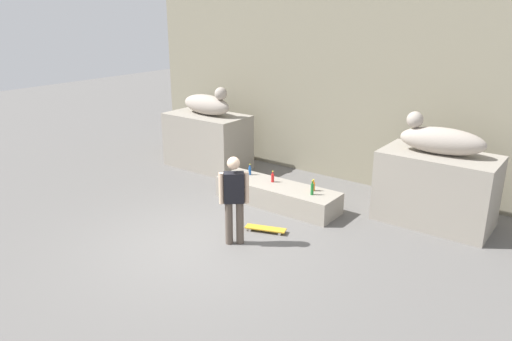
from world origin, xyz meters
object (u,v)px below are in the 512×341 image
object	(u,v)px
skateboard	(265,229)
statue_reclining_right	(440,140)
skater	(234,197)
bottle_blue	(250,170)
bottle_red	(273,178)
statue_reclining_left	(207,104)
bottle_green	(312,189)
bottle_orange	(313,186)

from	to	relation	value
skateboard	statue_reclining_right	bearing A→B (deg)	25.25
skater	bottle_blue	bearing A→B (deg)	80.05
skater	bottle_red	bearing A→B (deg)	65.12
skater	statue_reclining_left	bearing A→B (deg)	96.79
statue_reclining_right	bottle_blue	xyz separation A→B (m)	(-3.89, -0.96, -1.16)
statue_reclining_right	bottle_green	distance (m)	2.67
bottle_blue	bottle_green	xyz separation A→B (m)	(1.79, -0.23, 0.03)
skater	bottle_orange	world-z (taller)	skater
bottle_blue	bottle_orange	size ratio (longest dim) A/B	1.01
skater	bottle_green	xyz separation A→B (m)	(0.50, 1.93, -0.32)
bottle_blue	bottle_orange	distance (m)	1.70
statue_reclining_right	bottle_orange	world-z (taller)	statue_reclining_right
skater	bottle_red	distance (m)	2.19
statue_reclining_left	skateboard	distance (m)	4.63
bottle_orange	bottle_red	world-z (taller)	bottle_red
statue_reclining_left	bottle_green	xyz separation A→B (m)	(3.93, -1.19, -1.13)
skateboard	bottle_orange	world-z (taller)	bottle_orange
skater	skateboard	bearing A→B (deg)	35.64
bottle_blue	skateboard	bearing A→B (deg)	-44.15
bottle_orange	bottle_red	bearing A→B (deg)	-176.16
statue_reclining_left	skater	size ratio (longest dim) A/B	0.98
statue_reclining_right	bottle_blue	world-z (taller)	statue_reclining_right
skater	skateboard	size ratio (longest dim) A/B	2.03
statue_reclining_left	skateboard	size ratio (longest dim) A/B	2.00
skater	bottle_orange	bearing A→B (deg)	38.51
bottle_green	bottle_red	size ratio (longest dim) A/B	1.21
skateboard	bottle_red	bearing A→B (deg)	100.53
bottle_red	statue_reclining_right	bearing A→B (deg)	18.16
statue_reclining_left	bottle_orange	xyz separation A→B (m)	(3.83, -0.98, -1.16)
statue_reclining_right	skateboard	size ratio (longest dim) A/B	2.01
skater	bottle_red	world-z (taller)	skater
statue_reclining_left	bottle_green	world-z (taller)	statue_reclining_left
statue_reclining_left	bottle_red	xyz separation A→B (m)	(2.83, -1.05, -1.16)
statue_reclining_left	skater	distance (m)	4.71
bottle_blue	bottle_orange	bearing A→B (deg)	-0.69
skater	skateboard	xyz separation A→B (m)	(0.18, 0.73, -0.86)
statue_reclining_right	skater	xyz separation A→B (m)	(-2.60, -3.12, -0.81)
skateboard	bottle_red	distance (m)	1.63
bottle_red	statue_reclining_left	bearing A→B (deg)	159.72
skater	bottle_orange	size ratio (longest dim) A/B	6.62
skateboard	bottle_green	world-z (taller)	bottle_green
statue_reclining_left	bottle_orange	world-z (taller)	statue_reclining_left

